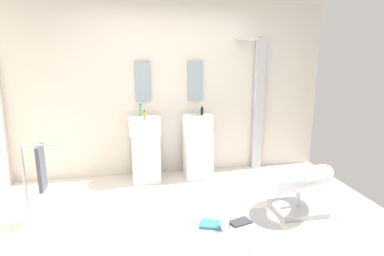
% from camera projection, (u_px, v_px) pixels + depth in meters
% --- Properties ---
extents(ground_plane, '(4.80, 3.60, 0.04)m').
position_uv_depth(ground_plane, '(188.00, 224.00, 3.67)').
color(ground_plane, silver).
extents(rear_partition, '(4.80, 0.10, 2.60)m').
position_uv_depth(rear_partition, '(169.00, 89.00, 4.94)').
color(rear_partition, beige).
rests_on(rear_partition, ground_plane).
extents(pedestal_sink_left, '(0.45, 0.45, 1.04)m').
position_uv_depth(pedestal_sink_left, '(146.00, 148.00, 4.77)').
color(pedestal_sink_left, white).
rests_on(pedestal_sink_left, ground_plane).
extents(pedestal_sink_right, '(0.45, 0.45, 1.04)m').
position_uv_depth(pedestal_sink_right, '(198.00, 145.00, 4.91)').
color(pedestal_sink_right, white).
rests_on(pedestal_sink_right, ground_plane).
extents(vanity_mirror_left, '(0.22, 0.03, 0.58)m').
position_uv_depth(vanity_mirror_left, '(143.00, 82.00, 4.78)').
color(vanity_mirror_left, '#8C9EA8').
extents(vanity_mirror_right, '(0.22, 0.03, 0.58)m').
position_uv_depth(vanity_mirror_right, '(195.00, 81.00, 4.92)').
color(vanity_mirror_right, '#8C9EA8').
extents(shower_column, '(0.49, 0.24, 2.05)m').
position_uv_depth(shower_column, '(258.00, 102.00, 5.13)').
color(shower_column, '#B7BABF').
rests_on(shower_column, ground_plane).
extents(lounge_chair, '(1.08, 1.08, 0.65)m').
position_uv_depth(lounge_chair, '(299.00, 183.00, 3.86)').
color(lounge_chair, '#B7BABF').
rests_on(lounge_chair, ground_plane).
extents(towel_rack, '(0.37, 0.22, 0.95)m').
position_uv_depth(towel_rack, '(39.00, 170.00, 3.50)').
color(towel_rack, '#B7BABF').
rests_on(towel_rack, ground_plane).
extents(area_rug, '(1.20, 0.80, 0.01)m').
position_uv_depth(area_rug, '(226.00, 230.00, 3.50)').
color(area_rug, '#B2B2B7').
rests_on(area_rug, ground_plane).
extents(magazine_charcoal, '(0.27, 0.21, 0.02)m').
position_uv_depth(magazine_charcoal, '(240.00, 222.00, 3.63)').
color(magazine_charcoal, '#38383D').
rests_on(magazine_charcoal, area_rug).
extents(magazine_teal, '(0.31, 0.26, 0.03)m').
position_uv_depth(magazine_teal, '(213.00, 224.00, 3.57)').
color(magazine_teal, teal).
rests_on(magazine_teal, area_rug).
extents(magazine_navy, '(0.31, 0.25, 0.02)m').
position_uv_depth(magazine_navy, '(218.00, 224.00, 3.59)').
color(magazine_navy, navy).
rests_on(magazine_navy, area_rug).
extents(coffee_mug, '(0.09, 0.09, 0.10)m').
position_uv_depth(coffee_mug, '(225.00, 225.00, 3.48)').
color(coffee_mug, white).
rests_on(coffee_mug, area_rug).
extents(soap_bottle_green, '(0.04, 0.04, 0.18)m').
position_uv_depth(soap_bottle_green, '(141.00, 110.00, 4.78)').
color(soap_bottle_green, '#59996B').
rests_on(soap_bottle_green, pedestal_sink_left).
extents(soap_bottle_black, '(0.04, 0.04, 0.12)m').
position_uv_depth(soap_bottle_black, '(202.00, 111.00, 4.88)').
color(soap_bottle_black, black).
rests_on(soap_bottle_black, pedestal_sink_right).
extents(soap_bottle_amber, '(0.04, 0.04, 0.13)m').
position_uv_depth(soap_bottle_amber, '(144.00, 115.00, 4.53)').
color(soap_bottle_amber, '#C68C38').
rests_on(soap_bottle_amber, pedestal_sink_left).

